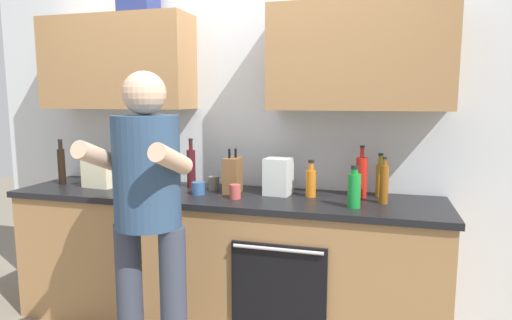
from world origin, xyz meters
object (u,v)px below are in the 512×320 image
object	(u,v)px
bottle_soy	(61,165)
bottle_juice	(311,182)
person_standing	(148,204)
bottle_oil	(380,179)
cup_tea	(198,188)
mixing_bowl	(153,186)
bottle_hotsauce	(361,177)
bottle_wine	(191,167)
cup_stoneware	(214,183)
grocery_bag_rice	(100,171)
knife_block	(233,175)
bottle_syrup	(384,183)
bottle_soda	(354,189)
grocery_bag_produce	(278,176)
cup_ceramic	(235,192)

from	to	relation	value
bottle_soy	bottle_juice	bearing A→B (deg)	2.38
person_standing	bottle_oil	xyz separation A→B (m)	(1.15, 0.89, 0.03)
cup_tea	mixing_bowl	world-z (taller)	cup_tea
bottle_hotsauce	mixing_bowl	xyz separation A→B (m)	(-1.35, -0.21, -0.09)
bottle_wine	cup_stoneware	size ratio (longest dim) A/B	3.61
bottle_juice	grocery_bag_rice	xyz separation A→B (m)	(-1.48, -0.09, 0.02)
mixing_bowl	knife_block	bearing A→B (deg)	12.55
bottle_syrup	cup_tea	bearing A→B (deg)	-176.51
bottle_soda	cup_tea	size ratio (longest dim) A/B	2.82
bottle_soda	cup_tea	xyz separation A→B (m)	(-1.00, 0.08, -0.07)
bottle_wine	grocery_bag_rice	xyz separation A→B (m)	(-0.62, -0.17, -0.03)
person_standing	cup_stoneware	size ratio (longest dim) A/B	17.35
grocery_bag_rice	grocery_bag_produce	size ratio (longest dim) A/B	0.95
bottle_juice	bottle_soda	xyz separation A→B (m)	(0.28, -0.21, 0.01)
grocery_bag_rice	grocery_bag_produce	world-z (taller)	grocery_bag_produce
bottle_soda	knife_block	bearing A→B (deg)	166.63
cup_stoneware	grocery_bag_rice	distance (m)	0.83
cup_tea	mixing_bowl	xyz separation A→B (m)	(-0.32, -0.01, -0.00)
bottle_syrup	bottle_oil	bearing A→B (deg)	97.30
person_standing	cup_stoneware	distance (m)	0.79
person_standing	grocery_bag_rice	size ratio (longest dim) A/B	7.28
bottle_juice	bottle_wine	world-z (taller)	bottle_wine
cup_tea	cup_stoneware	size ratio (longest dim) A/B	0.91
knife_block	bottle_wine	bearing A→B (deg)	163.16
bottle_syrup	cup_tea	distance (m)	1.17
bottle_oil	bottle_soy	size ratio (longest dim) A/B	0.84
bottle_soda	cup_ceramic	distance (m)	0.73
bottle_juice	cup_stoneware	world-z (taller)	bottle_juice
bottle_soy	cup_ceramic	world-z (taller)	bottle_soy
bottle_juice	cup_stoneware	xyz separation A→B (m)	(-0.67, 0.02, -0.05)
bottle_soy	grocery_bag_rice	xyz separation A→B (m)	(0.33, -0.01, -0.03)
bottle_juice	bottle_syrup	xyz separation A→B (m)	(0.45, -0.06, 0.02)
bottle_hotsauce	bottle_soda	world-z (taller)	bottle_hotsauce
person_standing	bottle_syrup	xyz separation A→B (m)	(1.17, 0.71, 0.04)
cup_ceramic	cup_stoneware	xyz separation A→B (m)	(-0.22, 0.20, 0.00)
bottle_soda	grocery_bag_rice	xyz separation A→B (m)	(-1.76, 0.13, 0.01)
mixing_bowl	cup_stoneware	bearing A→B (deg)	23.09
cup_stoneware	grocery_bag_rice	bearing A→B (deg)	-172.60
mixing_bowl	person_standing	bearing A→B (deg)	-63.62
bottle_soy	person_standing	bearing A→B (deg)	-32.38
bottle_wine	cup_tea	bearing A→B (deg)	-55.91
cup_tea	grocery_bag_rice	xyz separation A→B (m)	(-0.77, 0.04, 0.07)
bottle_hotsauce	bottle_soy	xyz separation A→B (m)	(-2.12, -0.15, 0.01)
bottle_juice	bottle_soda	world-z (taller)	bottle_soda
person_standing	grocery_bag_rice	bearing A→B (deg)	138.09
bottle_soda	grocery_bag_produce	distance (m)	0.55
cup_stoneware	mixing_bowl	xyz separation A→B (m)	(-0.37, -0.16, -0.01)
bottle_oil	bottle_soy	xyz separation A→B (m)	(-2.24, -0.20, 0.03)
bottle_hotsauce	bottle_soy	size ratio (longest dim) A/B	1.00
person_standing	bottle_soda	xyz separation A→B (m)	(1.01, 0.55, 0.03)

